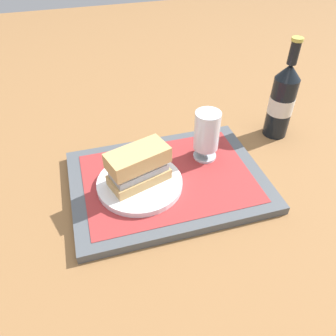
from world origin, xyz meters
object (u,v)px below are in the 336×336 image
object	(u,v)px
plate	(140,183)
beer_glass	(207,134)
sandwich	(140,166)
beer_bottle	(282,100)

from	to	relation	value
plate	beer_glass	xyz separation A→B (m)	(0.18, 0.06, 0.06)
plate	sandwich	size ratio (longest dim) A/B	1.33
sandwich	beer_bottle	xyz separation A→B (m)	(0.41, 0.12, 0.03)
plate	beer_glass	bearing A→B (deg)	17.70
beer_bottle	beer_glass	bearing A→B (deg)	-164.06
sandwich	beer_glass	size ratio (longest dim) A/B	1.15
plate	sandwich	xyz separation A→B (m)	(0.00, 0.00, 0.05)
beer_glass	beer_bottle	distance (m)	0.24
beer_glass	plate	bearing A→B (deg)	-162.30
beer_glass	beer_bottle	size ratio (longest dim) A/B	0.47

